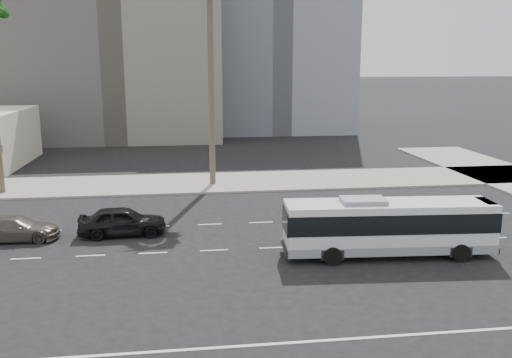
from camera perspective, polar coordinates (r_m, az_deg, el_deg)
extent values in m
plane|color=black|center=(27.64, 1.82, -7.27)|extent=(700.00, 700.00, 0.00)
cube|color=gray|center=(42.44, -1.55, -0.29)|extent=(120.00, 7.00, 0.15)
cube|color=#5E5B55|center=(71.16, -14.01, 11.60)|extent=(24.00, 18.00, 18.00)
cube|color=slate|center=(78.79, 1.53, 14.87)|extent=(20.00, 20.00, 26.00)
cube|color=beige|center=(276.04, -7.23, 14.65)|extent=(42.00, 42.00, 44.00)
cube|color=slate|center=(261.71, 3.58, 17.72)|extent=(26.00, 26.00, 70.00)
cube|color=slate|center=(295.96, 7.36, 16.02)|extent=(22.00, 22.00, 60.00)
cube|color=silver|center=(26.90, 13.80, -4.71)|extent=(10.10, 2.82, 2.24)
cube|color=black|center=(26.82, 13.83, -4.09)|extent=(10.17, 2.89, 0.95)
cube|color=gray|center=(27.20, 13.69, -6.71)|extent=(10.13, 2.87, 0.43)
cube|color=gray|center=(26.15, 11.29, -2.33)|extent=(2.15, 1.51, 0.26)
cube|color=#262628|center=(28.69, 22.76, -2.22)|extent=(0.61, 1.58, 0.26)
cylinder|color=black|center=(27.60, 20.74, -7.17)|extent=(0.86, 0.26, 0.86)
cylinder|color=black|center=(29.45, 18.73, -5.82)|extent=(0.86, 0.26, 0.86)
cylinder|color=black|center=(25.36, 8.33, -8.19)|extent=(0.86, 0.26, 0.86)
cylinder|color=black|center=(27.36, 7.08, -6.62)|extent=(0.86, 0.26, 0.86)
imported|color=black|center=(30.29, -13.90, -4.32)|extent=(2.08, 4.72, 1.58)
imported|color=#595148|center=(31.30, -24.00, -4.78)|extent=(1.94, 4.50, 1.29)
cylinder|color=brown|center=(40.64, -4.75, 9.81)|extent=(0.42, 0.42, 15.15)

